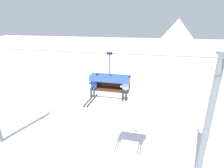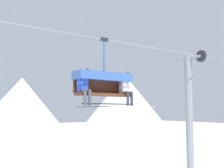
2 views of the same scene
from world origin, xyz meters
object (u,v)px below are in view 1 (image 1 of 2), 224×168
at_px(lift_tower_far, 209,119).
at_px(skier_blue, 94,85).
at_px(skier_white, 125,88).
at_px(chairlift_chair, 110,80).

relative_size(lift_tower_far, skier_blue, 4.75).
bearing_deg(lift_tower_far, skier_white, -168.66).
bearing_deg(skier_white, chairlift_chair, 166.43).
relative_size(lift_tower_far, skier_white, 4.75).
bearing_deg(chairlift_chair, lift_tower_far, 7.35).
xyz_separation_m(lift_tower_far, skier_blue, (-6.37, -0.92, 1.81)).
xyz_separation_m(lift_tower_far, chairlift_chair, (-5.49, -0.71, 2.09)).
relative_size(chairlift_chair, skier_white, 1.42).
distance_m(lift_tower_far, skier_blue, 6.69).
height_order(lift_tower_far, chairlift_chair, lift_tower_far).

